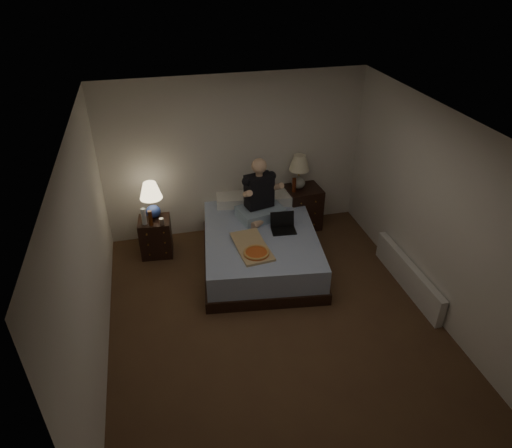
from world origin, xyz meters
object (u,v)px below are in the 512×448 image
object	(u,v)px
soda_can	(162,221)
beer_bottle_right	(294,185)
beer_bottle_left	(150,218)
pizza_box	(256,253)
bed	(260,246)
lamp_left	(152,200)
radiator	(408,276)
lamp_right	(299,172)
laptop	(284,224)
nightstand_right	(303,207)
water_bottle	(144,216)
nightstand_left	(156,237)
person	(261,190)

from	to	relation	value
soda_can	beer_bottle_right	size ratio (longest dim) A/B	0.43
beer_bottle_left	pizza_box	distance (m)	1.65
bed	lamp_left	xyz separation A→B (m)	(-1.45, 0.64, 0.61)
lamp_left	radiator	bearing A→B (deg)	-27.80
bed	soda_can	world-z (taller)	soda_can
lamp_right	laptop	size ratio (longest dim) A/B	1.65
lamp_right	beer_bottle_left	distance (m)	2.38
nightstand_right	water_bottle	size ratio (longest dim) A/B	2.80
bed	laptop	xyz separation A→B (m)	(0.32, -0.08, 0.38)
lamp_left	pizza_box	xyz separation A→B (m)	(1.26, -1.22, -0.31)
lamp_right	radiator	world-z (taller)	lamp_right
beer_bottle_left	beer_bottle_right	world-z (taller)	beer_bottle_right
beer_bottle_right	bed	bearing A→B (deg)	-135.04
soda_can	pizza_box	world-z (taller)	soda_can
pizza_box	radiator	size ratio (longest dim) A/B	0.47
lamp_left	lamp_right	xyz separation A→B (m)	(2.28, 0.18, 0.11)
water_bottle	soda_can	bearing A→B (deg)	-16.75
lamp_left	beer_bottle_left	bearing A→B (deg)	-102.29
nightstand_right	radiator	bearing A→B (deg)	-68.24
radiator	lamp_right	bearing A→B (deg)	117.04
nightstand_left	bed	bearing A→B (deg)	-15.70
pizza_box	radiator	bearing A→B (deg)	-19.83
lamp_left	water_bottle	bearing A→B (deg)	-129.09
nightstand_right	beer_bottle_left	bearing A→B (deg)	-174.92
bed	person	bearing A→B (deg)	82.70
nightstand_right	lamp_right	world-z (taller)	lamp_right
nightstand_left	radiator	size ratio (longest dim) A/B	0.37
lamp_right	water_bottle	world-z (taller)	lamp_right
beer_bottle_left	person	world-z (taller)	person
person	beer_bottle_right	bearing A→B (deg)	15.73
bed	pizza_box	xyz separation A→B (m)	(-0.20, -0.57, 0.30)
laptop	pizza_box	size ratio (longest dim) A/B	0.45
nightstand_left	lamp_left	bearing A→B (deg)	88.89
person	radiator	distance (m)	2.36
lamp_left	soda_can	world-z (taller)	lamp_left
water_bottle	beer_bottle_left	bearing A→B (deg)	-29.27
soda_can	radiator	world-z (taller)	soda_can
bed	radiator	distance (m)	2.09
bed	beer_bottle_right	bearing A→B (deg)	52.57
bed	nightstand_left	xyz separation A→B (m)	(-1.46, 0.56, 0.03)
lamp_left	beer_bottle_left	world-z (taller)	lamp_left
laptop	bed	bearing A→B (deg)	172.06
beer_bottle_left	radiator	bearing A→B (deg)	-24.42
water_bottle	person	distance (m)	1.71
bed	beer_bottle_left	size ratio (longest dim) A/B	9.09
beer_bottle_right	laptop	size ratio (longest dim) A/B	0.68
pizza_box	nightstand_left	bearing A→B (deg)	132.32
beer_bottle_right	pizza_box	size ratio (longest dim) A/B	0.30
nightstand_left	person	xyz separation A→B (m)	(1.56, -0.19, 0.69)
nightstand_right	beer_bottle_right	size ratio (longest dim) A/B	3.05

